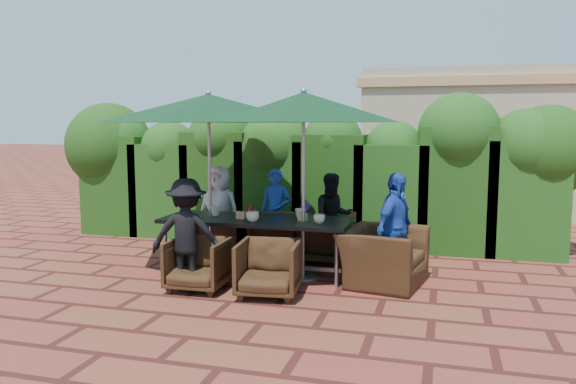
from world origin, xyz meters
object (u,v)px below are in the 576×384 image
(dining_table, at_px, (256,224))
(chair_end_right, at_px, (383,247))
(umbrella_left, at_px, (209,109))
(umbrella_right, at_px, (304,108))
(chair_near_right, at_px, (269,266))
(chair_far_mid, at_px, (277,231))
(chair_far_right, at_px, (324,235))
(chair_far_left, at_px, (224,232))
(chair_near_left, at_px, (198,261))

(dining_table, bearing_deg, chair_end_right, -1.74)
(dining_table, bearing_deg, umbrella_left, 173.84)
(dining_table, distance_m, umbrella_right, 1.67)
(chair_near_right, bearing_deg, chair_end_right, 28.44)
(dining_table, xyz_separation_m, umbrella_right, (0.67, -0.05, 1.54))
(chair_far_mid, height_order, chair_far_right, chair_far_mid)
(umbrella_left, bearing_deg, chair_far_left, 98.60)
(chair_far_right, bearing_deg, chair_end_right, 139.56)
(chair_far_left, xyz_separation_m, chair_near_right, (1.27, -1.74, -0.00))
(chair_far_mid, xyz_separation_m, chair_near_left, (-0.47, -1.74, -0.08))
(chair_far_mid, xyz_separation_m, chair_near_right, (0.43, -1.75, -0.06))
(umbrella_left, xyz_separation_m, chair_end_right, (2.39, -0.13, -1.74))
(umbrella_right, xyz_separation_m, chair_near_left, (-1.11, -0.85, -1.86))
(dining_table, distance_m, chair_far_left, 1.20)
(umbrella_left, bearing_deg, chair_far_mid, 46.37)
(dining_table, xyz_separation_m, umbrella_left, (-0.69, 0.07, 1.54))
(dining_table, height_order, chair_far_mid, chair_far_mid)
(chair_far_left, distance_m, chair_end_right, 2.66)
(chair_near_left, relative_size, chair_near_right, 0.96)
(umbrella_right, height_order, chair_far_left, umbrella_right)
(umbrella_right, bearing_deg, chair_near_right, -103.38)
(umbrella_right, xyz_separation_m, chair_far_right, (0.08, 0.92, -1.81))
(chair_end_right, bearing_deg, chair_near_right, 135.39)
(chair_far_right, bearing_deg, chair_near_right, 84.34)
(umbrella_right, distance_m, chair_near_right, 2.05)
(umbrella_right, relative_size, chair_far_right, 3.05)
(dining_table, xyz_separation_m, chair_far_right, (0.75, 0.86, -0.27))
(dining_table, bearing_deg, chair_near_left, -116.02)
(umbrella_right, xyz_separation_m, chair_far_left, (-1.47, 0.89, -1.85))
(dining_table, height_order, chair_far_right, chair_far_right)
(chair_near_left, xyz_separation_m, chair_end_right, (2.14, 0.85, 0.12))
(chair_far_right, bearing_deg, umbrella_left, 32.21)
(chair_far_left, height_order, chair_near_left, chair_far_left)
(chair_far_left, distance_m, chair_near_left, 1.77)
(chair_near_left, bearing_deg, chair_far_right, 54.63)
(umbrella_right, distance_m, chair_far_left, 2.52)
(chair_far_mid, height_order, chair_end_right, chair_end_right)
(dining_table, height_order, umbrella_right, umbrella_right)
(umbrella_left, height_order, chair_far_left, umbrella_left)
(umbrella_left, height_order, umbrella_right, same)
(dining_table, distance_m, chair_far_mid, 0.88)
(umbrella_left, bearing_deg, umbrella_right, -5.32)
(dining_table, xyz_separation_m, chair_near_right, (0.46, -0.91, -0.32))
(umbrella_left, xyz_separation_m, chair_near_right, (1.16, -0.98, -1.85))
(chair_far_mid, relative_size, chair_far_right, 1.05)
(umbrella_left, bearing_deg, chair_near_right, -40.39)
(chair_far_mid, relative_size, chair_end_right, 0.79)
(umbrella_right, bearing_deg, chair_near_left, -142.50)
(chair_far_left, bearing_deg, chair_far_mid, -178.98)
(umbrella_left, distance_m, umbrella_right, 1.37)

